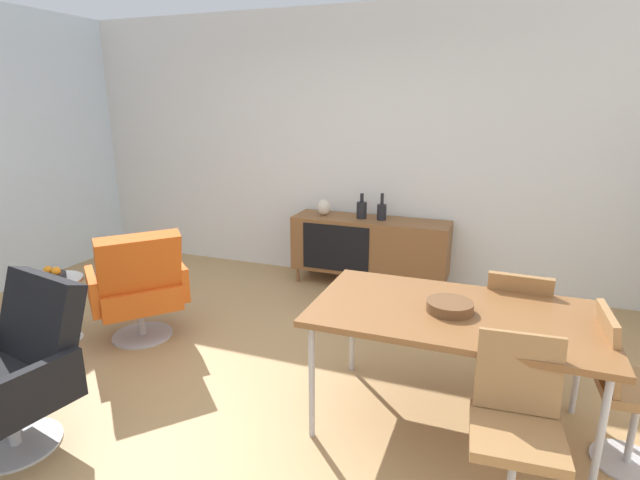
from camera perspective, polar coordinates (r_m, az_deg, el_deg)
The scene contains 15 objects.
ground_plane at distance 3.46m, azimuth -10.32°, elevation -17.39°, with size 8.32×8.32×0.00m, color tan.
wall_back at distance 5.31m, azimuth 3.62°, elevation 10.59°, with size 6.80×0.12×2.80m, color silver.
sideboard at distance 5.12m, azimuth 5.75°, elevation -0.62°, with size 1.60×0.45×0.72m.
vase_cobalt at distance 5.05m, azimuth 4.84°, elevation 3.54°, with size 0.10×0.10×0.26m.
vase_sculptural_dark at distance 5.18m, azimuth 0.42°, elevation 3.82°, with size 0.14×0.14×0.17m.
vase_ceramic_small at distance 5.00m, azimuth 7.15°, elevation 3.33°, with size 0.09×0.09×0.27m.
dining_table at distance 2.93m, azimuth 15.32°, elevation -8.63°, with size 1.60×0.90×0.74m.
wooden_bowl_on_table at distance 2.88m, azimuth 14.78°, elevation -7.44°, with size 0.26×0.26×0.06m, color brown.
dining_chair_front_right at distance 2.54m, azimuth 21.73°, elevation -19.16°, with size 0.43×0.45×0.86m.
dining_chair_back_right at distance 3.53m, azimuth 21.69°, elevation -8.97°, with size 0.42×0.44×0.86m.
dining_chair_far_end at distance 3.10m, azimuth 32.05°, elevation -13.93°, with size 0.44×0.42×0.86m.
lounge_chair_red at distance 4.18m, azimuth -20.25°, elevation -4.99°, with size 0.91×0.91×0.95m.
armchair_black_shell at distance 3.27m, azimuth -31.79°, elevation -12.35°, with size 0.80×0.76×0.95m.
side_table_round at distance 4.51m, azimuth -28.18°, elevation -6.40°, with size 0.44×0.44×0.52m.
fruit_bowl at distance 4.43m, azimuth -28.56°, elevation -3.57°, with size 0.20×0.20×0.11m.
Camera 1 is at (1.56, -2.45, 1.88)m, focal length 27.66 mm.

